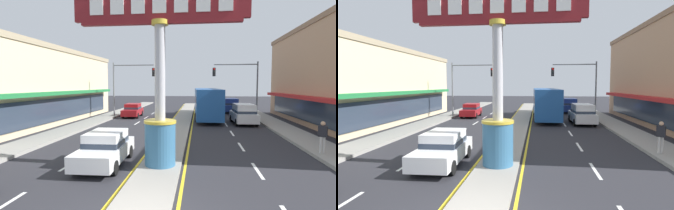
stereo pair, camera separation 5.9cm
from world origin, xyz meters
TOP-DOWN VIEW (x-y plane):
  - median_strip at (0.00, 18.00)m, footprint 1.84×52.00m
  - sidewalk_left at (-8.66, 16.00)m, footprint 2.27×60.00m
  - sidewalk_right at (8.66, 16.00)m, footprint 2.27×60.00m
  - lane_markings at (0.00, 16.65)m, footprint 8.58×52.00m
  - district_sign at (-0.00, 4.70)m, footprint 7.54×1.43m
  - storefront_left at (-15.06, 17.15)m, footprint 9.37×23.42m
  - traffic_light_left_side at (-6.16, 22.23)m, footprint 4.86×0.46m
  - traffic_light_right_side at (6.16, 22.56)m, footprint 4.86×0.46m
  - bus_near_right_lane at (2.57, 22.18)m, footprint 2.83×11.26m
  - suv_far_right_lane at (5.87, 28.97)m, footprint 2.01×4.62m
  - sedan_near_left_lane at (-5.87, 22.78)m, footprint 1.96×4.36m
  - suv_far_left_oncoming at (5.88, 18.56)m, footprint 2.12×4.68m
  - sedan_kerb_right at (-2.57, 4.88)m, footprint 1.93×4.35m
  - pedestrian_near_kerb at (8.03, 7.53)m, footprint 0.45×0.41m

SIDE VIEW (x-z plane):
  - lane_markings at x=0.00m, z-range 0.00..0.01m
  - median_strip at x=0.00m, z-range 0.00..0.14m
  - sidewalk_left at x=-8.66m, z-range 0.00..0.18m
  - sidewalk_right at x=8.66m, z-range 0.00..0.18m
  - sedan_near_left_lane at x=-5.87m, z-range 0.02..1.55m
  - sedan_kerb_right at x=-2.57m, z-range 0.02..1.55m
  - suv_far_right_lane at x=5.87m, z-range 0.03..1.93m
  - suv_far_left_oncoming at x=5.88m, z-range 0.03..1.93m
  - pedestrian_near_kerb at x=8.03m, z-range 0.29..1.93m
  - bus_near_right_lane at x=2.57m, z-range 0.24..3.50m
  - storefront_left at x=-15.06m, z-range 0.00..7.22m
  - district_sign at x=0.00m, z-range 0.00..7.63m
  - traffic_light_left_side at x=-6.16m, z-range 1.15..7.35m
  - traffic_light_right_side at x=6.16m, z-range 1.15..7.35m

